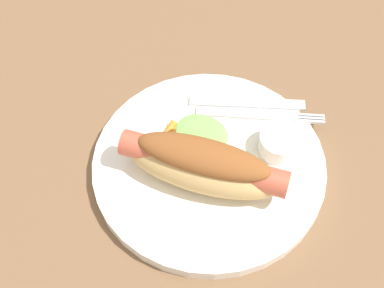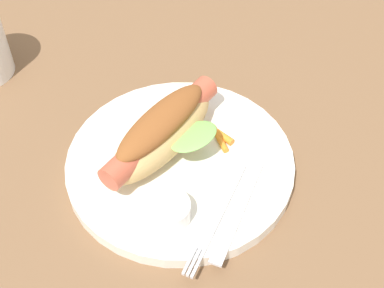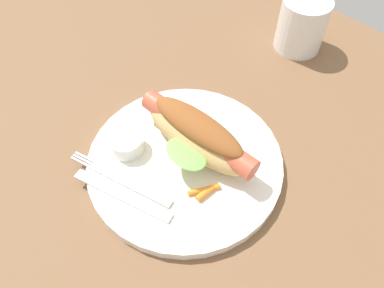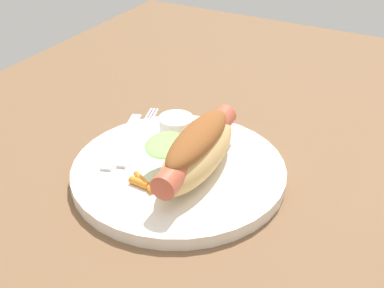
# 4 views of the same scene
# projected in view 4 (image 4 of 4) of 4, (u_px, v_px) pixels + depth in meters

# --- Properties ---
(ground_plane) EXTENTS (1.20, 0.90, 0.02)m
(ground_plane) POSITION_uv_depth(u_px,v_px,m) (197.00, 174.00, 0.66)
(ground_plane) COLOR brown
(plate) EXTENTS (0.26, 0.26, 0.02)m
(plate) POSITION_uv_depth(u_px,v_px,m) (179.00, 172.00, 0.64)
(plate) COLOR white
(plate) RESTS_ON ground_plane
(hot_dog) EXTENTS (0.18, 0.09, 0.06)m
(hot_dog) POSITION_uv_depth(u_px,v_px,m) (197.00, 149.00, 0.61)
(hot_dog) COLOR tan
(hot_dog) RESTS_ON plate
(sauce_ramekin) EXTENTS (0.05, 0.05, 0.02)m
(sauce_ramekin) POSITION_uv_depth(u_px,v_px,m) (176.00, 125.00, 0.70)
(sauce_ramekin) COLOR white
(sauce_ramekin) RESTS_ON plate
(fork) EXTENTS (0.15, 0.05, 0.00)m
(fork) POSITION_uv_depth(u_px,v_px,m) (139.00, 137.00, 0.69)
(fork) COLOR silver
(fork) RESTS_ON plate
(knife) EXTENTS (0.14, 0.06, 0.00)m
(knife) POSITION_uv_depth(u_px,v_px,m) (123.00, 140.00, 0.68)
(knife) COLOR silver
(knife) RESTS_ON plate
(carrot_garnish) EXTENTS (0.03, 0.04, 0.01)m
(carrot_garnish) POSITION_uv_depth(u_px,v_px,m) (142.00, 182.00, 0.60)
(carrot_garnish) COLOR orange
(carrot_garnish) RESTS_ON plate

